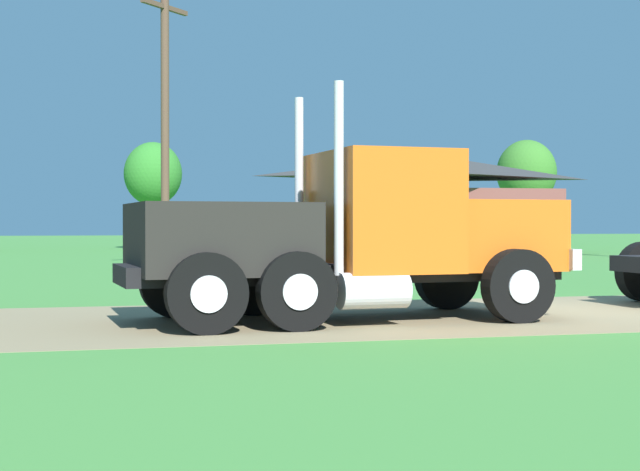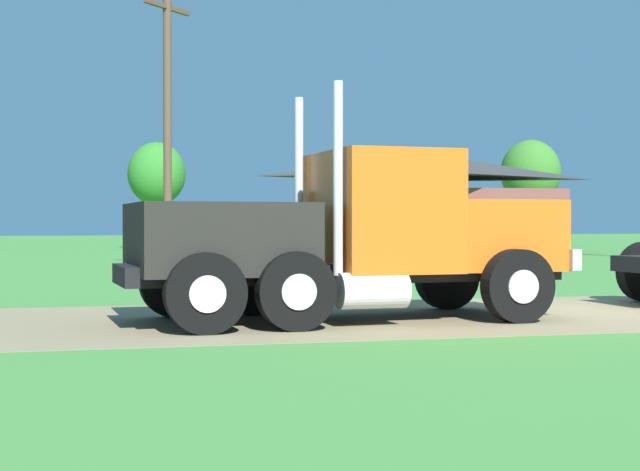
{
  "view_description": "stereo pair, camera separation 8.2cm",
  "coord_description": "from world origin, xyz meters",
  "views": [
    {
      "loc": [
        -8.1,
        -14.36,
        1.48
      ],
      "look_at": [
        -4.19,
        0.87,
        1.27
      ],
      "focal_mm": 53.88,
      "sensor_mm": 36.0,
      "label": 1
    },
    {
      "loc": [
        -8.02,
        -14.38,
        1.48
      ],
      "look_at": [
        -4.19,
        0.87,
        1.27
      ],
      "focal_mm": 53.88,
      "sensor_mm": 36.0,
      "label": 2
    }
  ],
  "objects": [
    {
      "name": "ground_plane",
      "position": [
        0.0,
        0.0,
        0.0
      ],
      "size": [
        200.0,
        200.0,
        0.0
      ],
      "primitive_type": "plane",
      "color": "#45863A"
    },
    {
      "name": "tree_right",
      "position": [
        20.26,
        42.43,
        4.7
      ],
      "size": [
        3.85,
        3.85,
        6.84
      ],
      "color": "#513823",
      "rests_on": "ground_plane"
    },
    {
      "name": "truck_foreground_white",
      "position": [
        -4.04,
        -0.37,
        1.25
      ],
      "size": [
        6.92,
        3.11,
        3.47
      ],
      "color": "black",
      "rests_on": "ground_plane"
    },
    {
      "name": "tree_mid",
      "position": [
        -3.83,
        39.94,
        4.18
      ],
      "size": [
        3.23,
        3.23,
        5.99
      ],
      "color": "#513823",
      "rests_on": "ground_plane"
    },
    {
      "name": "utility_pole_near",
      "position": [
        -5.37,
        15.57,
        4.63
      ],
      "size": [
        1.59,
        1.71,
        8.74
      ],
      "color": "brown",
      "rests_on": "ground_plane"
    },
    {
      "name": "dirt_track",
      "position": [
        0.0,
        0.0,
        0.0
      ],
      "size": [
        120.0,
        5.87,
        0.01
      ],
      "primitive_type": "cube",
      "color": "#8C7B59",
      "rests_on": "ground_plane"
    },
    {
      "name": "shed_building",
      "position": [
        8.9,
        30.51,
        2.36
      ],
      "size": [
        12.63,
        6.71,
        4.88
      ],
      "color": "brown",
      "rests_on": "ground_plane"
    }
  ]
}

